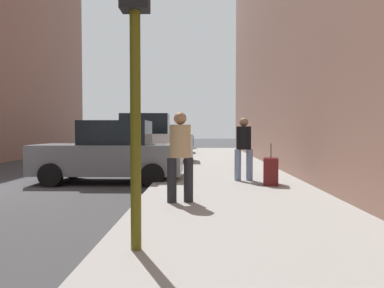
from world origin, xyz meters
TOP-DOWN VIEW (x-y plane):
  - sidewalk at (6.00, 0.00)m, footprint 4.00×40.00m
  - parked_gray_coupe at (2.65, 1.57)m, footprint 4.20×2.07m
  - parked_white_van at (2.65, 7.36)m, footprint 4.65×2.15m
  - parked_dark_green_sedan at (2.65, 13.72)m, footprint 4.24×2.14m
  - parked_blue_sedan at (2.65, 19.88)m, footprint 4.27×2.19m
  - fire_hydrant at (4.45, 6.87)m, footprint 0.42×0.22m
  - traffic_light at (4.50, -4.98)m, footprint 0.32×0.32m
  - pedestrian_in_jeans at (6.42, 0.95)m, footprint 0.51×0.42m
  - pedestrian_in_tan_coat at (4.85, -2.16)m, footprint 0.53×0.47m
  - rolling_suitcase at (7.01, 0.18)m, footprint 0.45×0.62m

SIDE VIEW (x-z plane):
  - sidewalk at x=6.00m, z-range 0.00..0.15m
  - rolling_suitcase at x=7.01m, z-range -0.03..1.01m
  - fire_hydrant at x=4.45m, z-range 0.15..0.85m
  - parked_gray_coupe at x=2.65m, z-range -0.05..1.74m
  - parked_dark_green_sedan at x=2.65m, z-range -0.05..1.74m
  - parked_blue_sedan at x=2.65m, z-range -0.05..1.74m
  - parked_white_van at x=2.65m, z-range -0.09..2.16m
  - pedestrian_in_jeans at x=6.42m, z-range 0.25..1.96m
  - pedestrian_in_tan_coat at x=4.85m, z-range 0.25..1.96m
  - traffic_light at x=4.50m, z-range 0.96..4.56m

